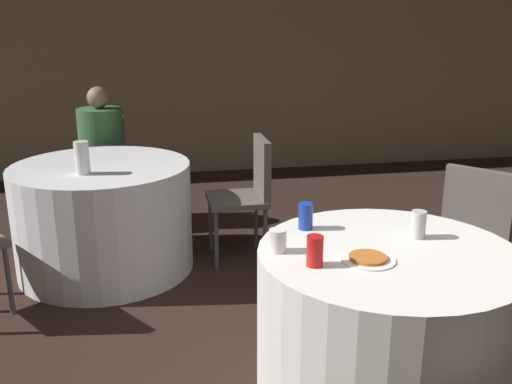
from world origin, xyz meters
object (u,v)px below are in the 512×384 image
at_px(chair_far_east, 249,187).
at_px(pizza_plate_near, 368,258).
at_px(chair_near_northeast, 469,233).
at_px(soda_can_silver, 418,224).
at_px(table_near, 384,329).
at_px(chair_far_north, 103,160).
at_px(table_far, 104,217).
at_px(bottle_far, 82,158).
at_px(soda_can_red, 315,251).
at_px(person_green_jacket, 103,157).
at_px(soda_can_blue, 306,216).

xyz_separation_m(chair_far_east, pizza_plate_near, (0.16, -1.79, 0.21)).
xyz_separation_m(chair_near_northeast, soda_can_silver, (-0.56, -0.49, 0.26)).
height_order(table_near, chair_far_north, chair_far_north).
relative_size(table_far, chair_far_east, 1.35).
bearing_deg(soda_can_silver, table_near, -146.51).
relative_size(table_far, bottle_far, 5.75).
xyz_separation_m(table_far, chair_near_northeast, (2.02, -1.11, 0.16)).
bearing_deg(soda_can_red, bottle_far, 122.69).
xyz_separation_m(chair_far_north, soda_can_red, (0.99, -2.79, 0.26)).
relative_size(table_near, pizza_plate_near, 4.97).
distance_m(table_near, soda_can_silver, 0.48).
height_order(pizza_plate_near, soda_can_red, soda_can_red).
bearing_deg(chair_far_north, person_green_jacket, 90.00).
xyz_separation_m(chair_near_northeast, bottle_far, (-2.10, 0.90, 0.31)).
height_order(chair_near_northeast, chair_far_east, same).
xyz_separation_m(chair_far_east, soda_can_silver, (0.46, -1.60, 0.26)).
distance_m(chair_far_north, pizza_plate_near, 3.05).
xyz_separation_m(table_near, chair_far_north, (-1.34, 2.71, 0.16)).
bearing_deg(person_green_jacket, soda_can_red, 107.04).
xyz_separation_m(chair_far_east, soda_can_blue, (0.01, -1.40, 0.26)).
xyz_separation_m(soda_can_silver, bottle_far, (-1.54, 1.38, 0.04)).
xyz_separation_m(table_near, pizza_plate_near, (-0.12, -0.07, 0.37)).
relative_size(chair_far_north, person_green_jacket, 0.76).
bearing_deg(table_near, chair_near_northeast, 39.39).
height_order(table_far, chair_far_east, chair_far_east).
xyz_separation_m(table_far, chair_far_north, (-0.06, 0.99, 0.16)).
bearing_deg(soda_can_red, table_far, 117.42).
xyz_separation_m(table_near, person_green_jacket, (-1.33, 2.56, 0.22)).
bearing_deg(chair_near_northeast, soda_can_blue, 66.63).
xyz_separation_m(table_far, person_green_jacket, (-0.05, 0.84, 0.22)).
bearing_deg(chair_far_east, bottle_far, 101.23).
height_order(person_green_jacket, soda_can_blue, person_green_jacket).
xyz_separation_m(table_far, soda_can_silver, (1.46, -1.60, 0.43)).
xyz_separation_m(person_green_jacket, bottle_far, (-0.03, -1.05, 0.24)).
distance_m(soda_can_silver, bottle_far, 2.07).
bearing_deg(soda_can_silver, bottle_far, 138.10).
bearing_deg(chair_far_east, table_near, -170.78).
height_order(soda_can_silver, soda_can_blue, same).
bearing_deg(chair_near_northeast, table_near, 90.00).
bearing_deg(soda_can_blue, soda_can_silver, -23.62).
bearing_deg(soda_can_silver, soda_can_blue, 156.38).
xyz_separation_m(person_green_jacket, soda_can_silver, (1.51, -2.44, 0.20)).
height_order(chair_near_northeast, person_green_jacket, person_green_jacket).
bearing_deg(soda_can_silver, chair_far_north, 120.35).
xyz_separation_m(person_green_jacket, pizza_plate_near, (1.21, -2.63, 0.15)).
xyz_separation_m(soda_can_silver, soda_can_blue, (-0.45, 0.20, 0.00)).
relative_size(person_green_jacket, bottle_far, 5.60).
xyz_separation_m(table_far, soda_can_red, (0.93, -1.80, 0.43)).
distance_m(table_near, soda_can_blue, 0.60).
distance_m(chair_near_northeast, soda_can_blue, 1.09).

